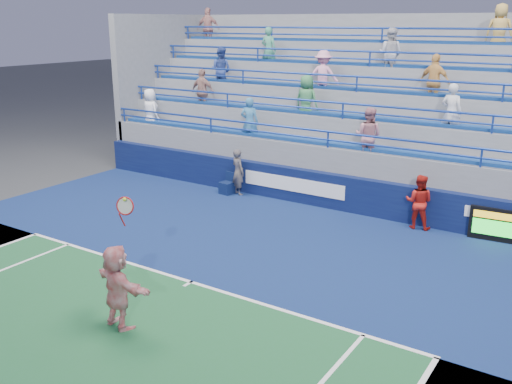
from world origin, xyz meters
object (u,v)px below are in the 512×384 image
Objects in this scene: serve_speed_board at (495,225)px; line_judge at (238,172)px; tennis_player at (117,287)px; ball_girl at (419,202)px; judge_chair at (227,187)px.

line_judge is at bearing -178.61° from serve_speed_board.
tennis_player is 8.92m from ball_girl.
judge_chair is 0.47× the size of ball_girl.
ball_girl is at bearing -176.07° from serve_speed_board.
line_judge is 6.07m from ball_girl.
serve_speed_board reaches higher than judge_chair.
ball_girl is (6.07, 0.06, -0.00)m from line_judge.
ball_girl is at bearing 1.90° from judge_chair.
judge_chair is at bearing 112.46° from tennis_player.
judge_chair is 8.86m from tennis_player.
line_judge is at bearing 110.03° from tennis_player.
judge_chair is 6.44m from ball_girl.
ball_girl is at bearing 70.13° from tennis_player.
line_judge reaches higher than judge_chair.
tennis_player reaches higher than serve_speed_board.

